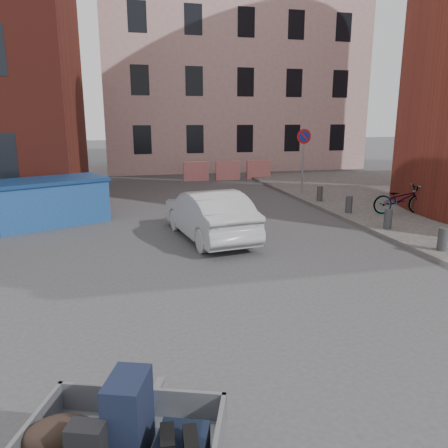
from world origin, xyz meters
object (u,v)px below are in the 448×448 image
object	(u,v)px
dumpster	(49,201)
silver_car	(209,214)
trailer	(121,445)
bicycle	(400,199)

from	to	relation	value
dumpster	silver_car	world-z (taller)	dumpster
trailer	dumpster	size ratio (longest dim) A/B	0.53
trailer	silver_car	xyz separation A→B (m)	(2.42, 8.17, 0.06)
trailer	bicycle	distance (m)	12.97
dumpster	bicycle	world-z (taller)	dumpster
silver_car	bicycle	xyz separation A→B (m)	(6.68, 1.08, -0.07)
silver_car	trailer	bearing A→B (deg)	64.92
dumpster	silver_car	size ratio (longest dim) A/B	0.93
silver_car	bicycle	bearing A→B (deg)	-179.41
trailer	bicycle	xyz separation A→B (m)	(9.11, 9.24, -0.01)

